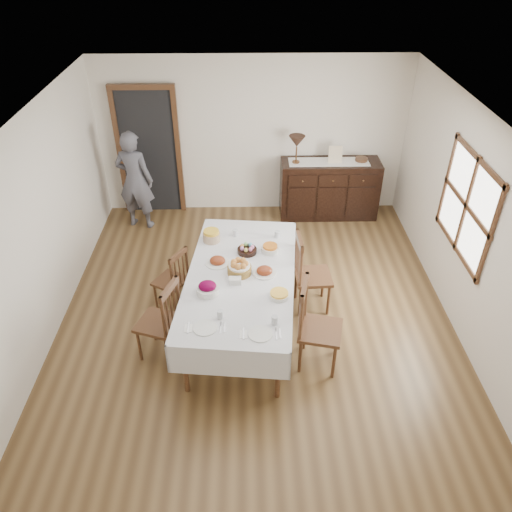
{
  "coord_description": "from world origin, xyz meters",
  "views": [
    {
      "loc": [
        -0.1,
        -4.78,
        4.36
      ],
      "look_at": [
        0.0,
        0.1,
        0.95
      ],
      "focal_mm": 35.0,
      "sensor_mm": 36.0,
      "label": 1
    }
  ],
  "objects_px": {
    "chair_left_near": "(162,320)",
    "person": "(134,177)",
    "chair_left_far": "(173,279)",
    "chair_right_far": "(309,273)",
    "dining_table": "(241,281)",
    "sideboard": "(329,189)",
    "chair_right_near": "(316,325)",
    "table_lamp": "(297,142)"
  },
  "relations": [
    {
      "from": "chair_left_near",
      "to": "person",
      "type": "relative_size",
      "value": 0.6
    },
    {
      "from": "chair_left_far",
      "to": "person",
      "type": "bearing_deg",
      "value": -128.66
    },
    {
      "from": "chair_right_far",
      "to": "chair_left_far",
      "type": "bearing_deg",
      "value": 85.84
    },
    {
      "from": "dining_table",
      "to": "sideboard",
      "type": "relative_size",
      "value": 1.58
    },
    {
      "from": "person",
      "to": "dining_table",
      "type": "bearing_deg",
      "value": 135.96
    },
    {
      "from": "dining_table",
      "to": "sideboard",
      "type": "bearing_deg",
      "value": 68.53
    },
    {
      "from": "chair_left_far",
      "to": "sideboard",
      "type": "distance_m",
      "value": 3.36
    },
    {
      "from": "chair_right_far",
      "to": "sideboard",
      "type": "bearing_deg",
      "value": -17.17
    },
    {
      "from": "chair_left_near",
      "to": "chair_right_near",
      "type": "distance_m",
      "value": 1.74
    },
    {
      "from": "chair_left_far",
      "to": "chair_right_far",
      "type": "bearing_deg",
      "value": 119.37
    },
    {
      "from": "chair_right_near",
      "to": "table_lamp",
      "type": "relative_size",
      "value": 2.44
    },
    {
      "from": "chair_left_far",
      "to": "chair_right_near",
      "type": "bearing_deg",
      "value": 89.33
    },
    {
      "from": "sideboard",
      "to": "person",
      "type": "relative_size",
      "value": 0.93
    },
    {
      "from": "person",
      "to": "chair_right_far",
      "type": "bearing_deg",
      "value": 152.44
    },
    {
      "from": "chair_left_far",
      "to": "chair_right_far",
      "type": "xyz_separation_m",
      "value": [
        1.74,
        -0.03,
        0.09
      ]
    },
    {
      "from": "chair_right_near",
      "to": "person",
      "type": "relative_size",
      "value": 0.64
    },
    {
      "from": "chair_left_near",
      "to": "person",
      "type": "bearing_deg",
      "value": -146.18
    },
    {
      "from": "chair_left_far",
      "to": "chair_left_near",
      "type": "bearing_deg",
      "value": 28.75
    },
    {
      "from": "person",
      "to": "table_lamp",
      "type": "xyz_separation_m",
      "value": [
        2.58,
        0.26,
        0.46
      ]
    },
    {
      "from": "chair_left_far",
      "to": "person",
      "type": "height_order",
      "value": "person"
    },
    {
      "from": "chair_left_near",
      "to": "chair_right_near",
      "type": "relative_size",
      "value": 0.94
    },
    {
      "from": "chair_left_near",
      "to": "table_lamp",
      "type": "distance_m",
      "value": 3.78
    },
    {
      "from": "dining_table",
      "to": "sideboard",
      "type": "xyz_separation_m",
      "value": [
        1.46,
        2.84,
        -0.26
      ]
    },
    {
      "from": "chair_left_far",
      "to": "chair_right_far",
      "type": "distance_m",
      "value": 1.75
    },
    {
      "from": "dining_table",
      "to": "chair_right_far",
      "type": "height_order",
      "value": "chair_right_far"
    },
    {
      "from": "chair_right_far",
      "to": "table_lamp",
      "type": "height_order",
      "value": "table_lamp"
    },
    {
      "from": "chair_right_near",
      "to": "sideboard",
      "type": "xyz_separation_m",
      "value": [
        0.63,
        3.42,
        -0.08
      ]
    },
    {
      "from": "chair_left_near",
      "to": "chair_right_far",
      "type": "relative_size",
      "value": 0.97
    },
    {
      "from": "sideboard",
      "to": "table_lamp",
      "type": "height_order",
      "value": "table_lamp"
    },
    {
      "from": "dining_table",
      "to": "table_lamp",
      "type": "bearing_deg",
      "value": 78.4
    },
    {
      "from": "chair_right_near",
      "to": "sideboard",
      "type": "distance_m",
      "value": 3.48
    },
    {
      "from": "chair_right_far",
      "to": "sideboard",
      "type": "xyz_separation_m",
      "value": [
        0.6,
        2.43,
        -0.06
      ]
    },
    {
      "from": "chair_right_far",
      "to": "sideboard",
      "type": "height_order",
      "value": "chair_right_far"
    },
    {
      "from": "dining_table",
      "to": "chair_right_near",
      "type": "height_order",
      "value": "chair_right_near"
    },
    {
      "from": "chair_right_near",
      "to": "chair_left_near",
      "type": "bearing_deg",
      "value": 98.14
    },
    {
      "from": "sideboard",
      "to": "person",
      "type": "distance_m",
      "value": 3.19
    },
    {
      "from": "chair_left_far",
      "to": "chair_right_near",
      "type": "height_order",
      "value": "chair_right_near"
    },
    {
      "from": "chair_left_far",
      "to": "sideboard",
      "type": "xyz_separation_m",
      "value": [
        2.34,
        2.4,
        0.03
      ]
    },
    {
      "from": "chair_left_far",
      "to": "person",
      "type": "distance_m",
      "value": 2.3
    },
    {
      "from": "person",
      "to": "table_lamp",
      "type": "relative_size",
      "value": 3.79
    },
    {
      "from": "chair_right_near",
      "to": "sideboard",
      "type": "bearing_deg",
      "value": 2.93
    },
    {
      "from": "chair_right_far",
      "to": "sideboard",
      "type": "relative_size",
      "value": 0.67
    }
  ]
}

